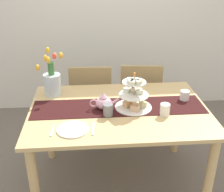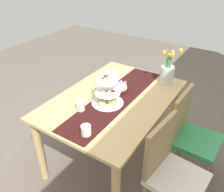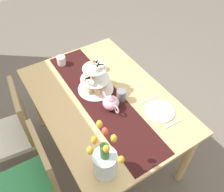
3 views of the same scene
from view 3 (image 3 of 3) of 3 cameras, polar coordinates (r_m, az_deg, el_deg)
ground_plane at (r=2.56m, az=-1.69°, el=-12.25°), size 8.00×8.00×0.00m
dining_table at (r=2.03m, az=-2.08°, el=-2.58°), size 1.44×0.99×0.77m
chair_left at (r=1.94m, az=-18.05°, el=-18.48°), size 0.43×0.43×0.91m
chair_right at (r=2.24m, az=-22.48°, el=-7.44°), size 0.46×0.46×0.91m
table_runner at (r=1.94m, az=-2.66°, el=-0.59°), size 1.40×0.33×0.00m
tiered_cake_stand at (r=1.95m, az=-4.06°, el=3.82°), size 0.30×0.30×0.30m
teapot at (r=1.83m, az=-0.25°, el=-1.54°), size 0.24×0.13×0.14m
tulip_vase at (r=1.47m, az=-1.66°, el=-15.33°), size 0.24×0.19×0.41m
cream_jug at (r=2.28m, az=-12.01°, el=8.26°), size 0.08×0.08×0.08m
dinner_plate_left at (r=1.88m, az=11.36°, el=-3.53°), size 0.23×0.23×0.01m
fork_left at (r=1.83m, az=14.26°, el=-6.49°), size 0.02×0.15×0.01m
knife_left at (r=1.95m, az=8.64°, el=-0.83°), size 0.02×0.17×0.01m
mug_grey at (r=1.90m, az=2.23°, el=0.20°), size 0.08×0.08×0.09m
mug_white_text at (r=2.18m, az=-3.67°, el=7.44°), size 0.08×0.08×0.09m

